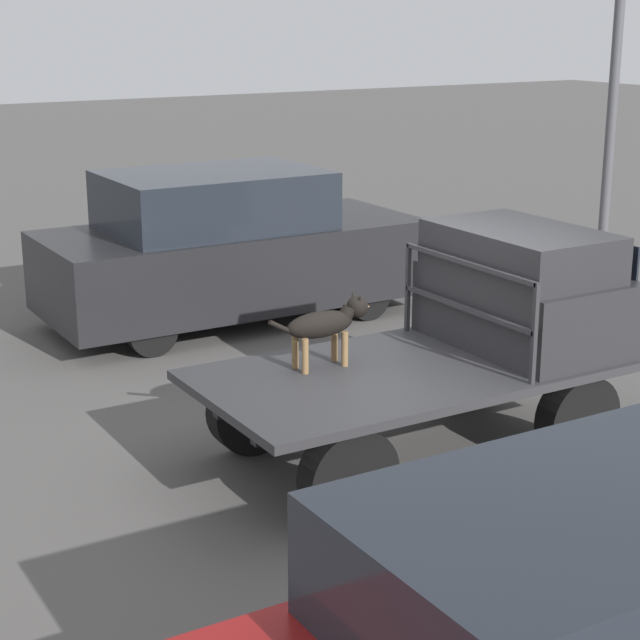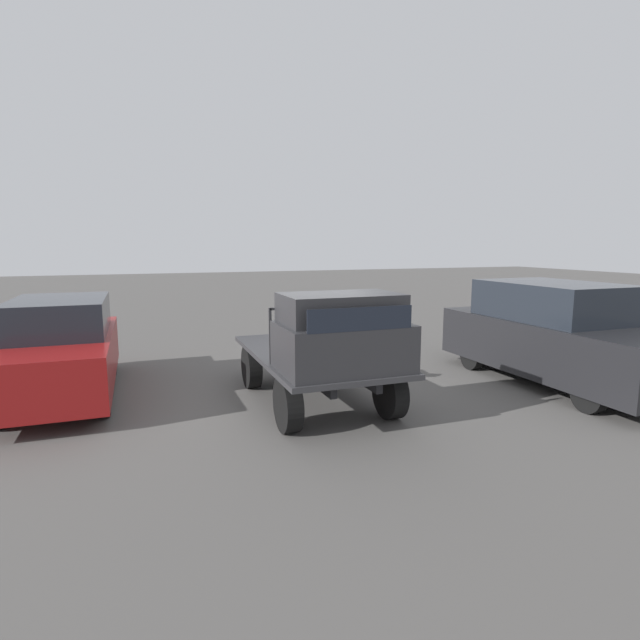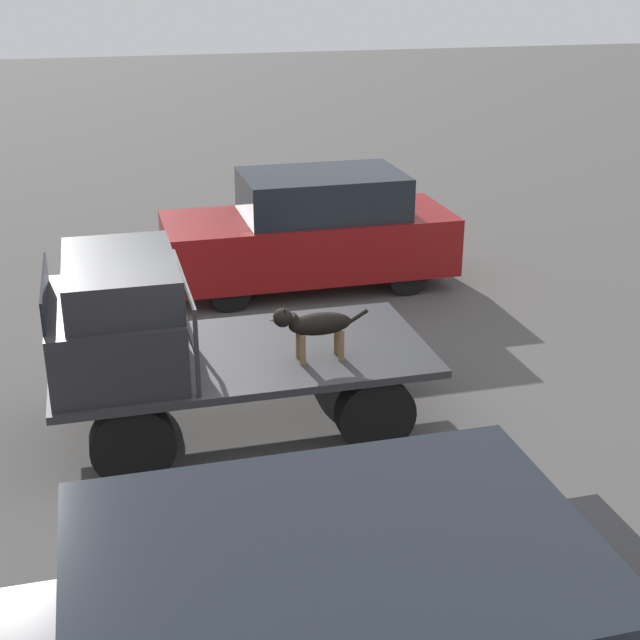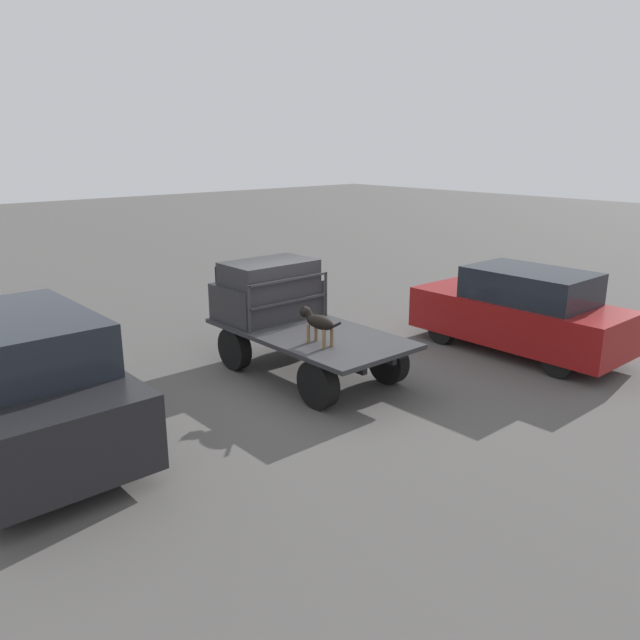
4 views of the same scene
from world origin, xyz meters
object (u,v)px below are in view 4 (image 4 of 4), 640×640
dog (317,321)px  parked_pickup_far (16,383)px  flatbed_truck (309,343)px  parked_sedan (520,311)px

dog → parked_pickup_far: bearing=61.2°
dog → flatbed_truck: bearing=-43.7°
parked_pickup_far → flatbed_truck: bearing=-105.7°
dog → parked_sedan: size_ratio=0.24×
flatbed_truck → dog: bearing=150.1°
parked_pickup_far → dog: bearing=-114.4°
parked_sedan → parked_pickup_far: (2.31, 8.91, 0.09)m
parked_sedan → parked_pickup_far: bearing=74.4°
parked_sedan → dog: bearing=74.9°
parked_pickup_far → parked_sedan: bearing=-113.9°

